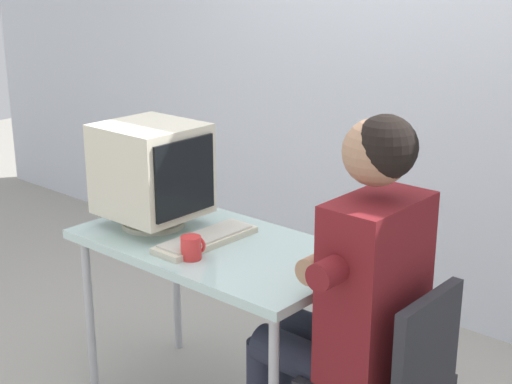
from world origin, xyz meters
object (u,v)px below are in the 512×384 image
desk (216,258)px  desk_mug (192,247)px  keyboard (206,239)px  person_seated (351,289)px  crt_monitor (152,171)px  office_chair (390,379)px

desk → desk_mug: bearing=-74.0°
desk → desk_mug: desk_mug is taller
keyboard → person_seated: bearing=2.2°
crt_monitor → office_chair: size_ratio=0.53×
keyboard → desk: bearing=51.3°
crt_monitor → keyboard: (0.30, 0.00, -0.22)m
desk → keyboard: keyboard is taller
desk → desk_mug: 0.21m
crt_monitor → desk_mug: (0.38, -0.15, -0.19)m
keyboard → office_chair: bearing=1.7°
desk → office_chair: office_chair is taller
crt_monitor → person_seated: size_ratio=0.32×
crt_monitor → office_chair: 1.25m
desk → office_chair: (0.81, -0.00, -0.22)m
office_chair → person_seated: person_seated is taller
desk_mug → desk: bearing=106.0°
keyboard → office_chair: office_chair is taller
desk → keyboard: (-0.02, -0.03, 0.08)m
keyboard → crt_monitor: bearing=-179.8°
person_seated → desk_mug: 0.62m
desk → office_chair: size_ratio=1.40×
person_seated → desk_mug: person_seated is taller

